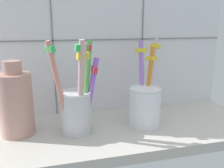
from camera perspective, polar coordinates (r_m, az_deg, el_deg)
counter_slab at (r=51.54cm, az=-0.12°, el=-11.32°), size 64.00×22.00×2.00cm
tile_wall_back at (r=58.15cm, az=-3.21°, el=13.51°), size 64.00×2.20×45.00cm
toothbrush_cup_left at (r=47.27cm, az=-8.28°, el=-5.27°), size 10.04×7.15×18.61cm
toothbrush_cup_right at (r=51.61cm, az=7.95°, el=-4.47°), size 9.14×10.84×18.06cm
ceramic_vase at (r=49.82cm, az=-21.79°, el=-4.12°), size 6.41×6.41×14.52cm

